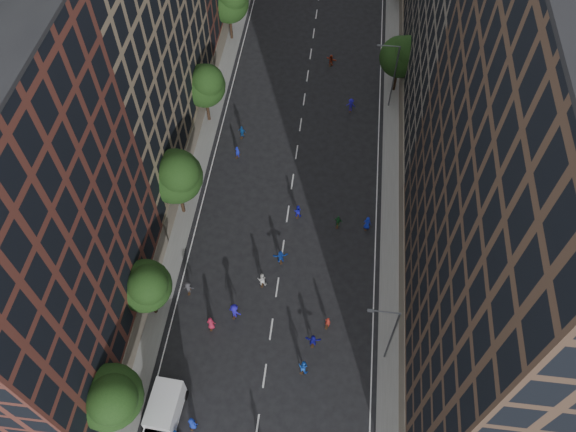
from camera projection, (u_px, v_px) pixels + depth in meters
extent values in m
plane|color=black|center=(300.00, 128.00, 68.05)|extent=(240.00, 240.00, 0.00)
cube|color=slate|center=(215.00, 78.00, 73.13)|extent=(4.00, 105.00, 0.15)
cube|color=slate|center=(400.00, 93.00, 71.52)|extent=(4.00, 105.00, 0.15)
cube|color=#52271F|center=(0.00, 246.00, 40.37)|extent=(14.00, 22.00, 30.00)
cube|color=#806C53|center=(97.00, 20.00, 52.61)|extent=(14.00, 26.00, 34.00)
cube|color=#493427|center=(548.00, 227.00, 37.69)|extent=(14.00, 30.00, 36.00)
cylinder|color=black|center=(121.00, 411.00, 46.38)|extent=(0.36, 0.36, 3.96)
sphere|color=black|center=(110.00, 397.00, 43.46)|extent=(5.20, 5.20, 5.20)
sphere|color=black|center=(112.00, 399.00, 42.06)|extent=(3.90, 3.90, 3.90)
cylinder|color=black|center=(153.00, 303.00, 52.27)|extent=(0.36, 0.36, 3.70)
sphere|color=black|center=(145.00, 286.00, 49.54)|extent=(4.80, 4.80, 4.80)
sphere|color=black|center=(147.00, 285.00, 48.25)|extent=(3.60, 3.60, 3.60)
cylinder|color=black|center=(181.00, 200.00, 59.00)|extent=(0.36, 0.36, 4.22)
sphere|color=black|center=(175.00, 176.00, 55.87)|extent=(5.60, 5.60, 5.60)
sphere|color=black|center=(178.00, 172.00, 54.36)|extent=(4.20, 4.20, 4.20)
cylinder|color=black|center=(208.00, 108.00, 67.23)|extent=(0.36, 0.36, 3.87)
sphere|color=black|center=(204.00, 86.00, 64.37)|extent=(5.00, 5.00, 5.00)
sphere|color=black|center=(207.00, 81.00, 63.02)|extent=(3.75, 3.75, 3.75)
cylinder|color=black|center=(231.00, 26.00, 76.41)|extent=(0.36, 0.36, 4.05)
sphere|color=black|center=(228.00, 2.00, 73.42)|extent=(5.40, 5.40, 5.40)
cylinder|color=black|center=(396.00, 79.00, 70.41)|extent=(0.36, 0.36, 3.74)
sphere|color=black|center=(400.00, 57.00, 67.64)|extent=(5.00, 5.00, 5.00)
sphere|color=black|center=(407.00, 51.00, 66.29)|extent=(3.75, 3.75, 3.75)
cylinder|color=#595B60|center=(391.00, 337.00, 47.50)|extent=(0.18, 0.18, 9.00)
cylinder|color=#595B60|center=(385.00, 312.00, 43.92)|extent=(2.40, 0.12, 0.12)
cube|color=#595B60|center=(371.00, 311.00, 44.03)|extent=(0.50, 0.22, 0.15)
cylinder|color=#595B60|center=(394.00, 78.00, 66.57)|extent=(0.18, 0.18, 9.00)
cylinder|color=#595B60|center=(389.00, 46.00, 63.00)|extent=(2.40, 0.12, 0.12)
cube|color=#595B60|center=(379.00, 46.00, 63.11)|extent=(0.50, 0.22, 0.15)
cube|color=silver|center=(165.00, 407.00, 46.93)|extent=(2.59, 4.17, 2.47)
cylinder|color=black|center=(161.00, 391.00, 48.92)|extent=(0.33, 0.87, 0.85)
cylinder|color=black|center=(186.00, 395.00, 48.69)|extent=(0.33, 0.87, 0.85)
imported|color=#13299E|center=(192.00, 423.00, 46.87)|extent=(0.95, 0.71, 1.76)
imported|color=blue|center=(303.00, 367.00, 49.65)|extent=(1.12, 1.01, 1.89)
imported|color=#1D14A5|center=(235.00, 311.00, 52.75)|extent=(1.43, 1.11, 1.94)
imported|color=#141292|center=(313.00, 340.00, 51.24)|extent=(1.47, 0.49, 1.58)
imported|color=maroon|center=(211.00, 323.00, 52.17)|extent=(0.83, 0.54, 1.69)
imported|color=maroon|center=(328.00, 322.00, 52.34)|extent=(0.62, 0.48, 1.51)
imported|color=silver|center=(262.00, 280.00, 54.81)|extent=(0.88, 0.68, 1.79)
imported|color=#37373B|center=(188.00, 288.00, 54.40)|extent=(1.08, 0.69, 1.59)
imported|color=#1D612C|center=(338.00, 222.00, 58.97)|extent=(1.00, 0.59, 1.59)
imported|color=#143BA4|center=(281.00, 257.00, 56.40)|extent=(1.63, 0.86, 1.68)
imported|color=#1524B0|center=(367.00, 223.00, 58.77)|extent=(0.96, 0.75, 1.72)
imported|color=#1621B3|center=(237.00, 152.00, 64.71)|extent=(0.67, 0.56, 1.56)
imported|color=#1616B2|center=(298.00, 211.00, 59.71)|extent=(0.82, 0.64, 1.68)
imported|color=#1F16B3|center=(351.00, 105.00, 69.05)|extent=(1.22, 0.80, 1.78)
imported|color=navy|center=(242.00, 132.00, 66.50)|extent=(1.04, 0.65, 1.65)
imported|color=#AA371C|center=(331.00, 60.00, 74.17)|extent=(1.50, 0.95, 1.54)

